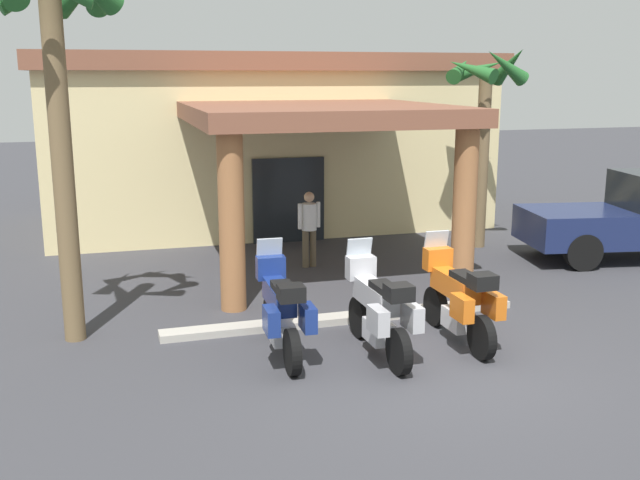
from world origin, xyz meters
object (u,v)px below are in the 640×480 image
motel_building (266,138)px  motorcycle_silver (379,310)px  motorcycle_blue (281,310)px  palm_tree_near_portico (484,99)px  palm_tree_roadside (55,43)px  motorcycle_orange (459,299)px  pedestrian (309,224)px

motel_building → motorcycle_silver: motel_building is taller
motorcycle_blue → palm_tree_near_portico: (6.29, 5.53, 2.82)m
palm_tree_roadside → palm_tree_near_portico: size_ratio=1.25×
motorcycle_blue → motorcycle_orange: 2.78m
motorcycle_silver → palm_tree_near_portico: palm_tree_near_portico is taller
motorcycle_silver → motel_building: bearing=-4.4°
palm_tree_near_portico → motel_building: bearing=133.2°
pedestrian → motorcycle_orange: bearing=-0.5°
palm_tree_near_portico → motorcycle_blue: bearing=-138.7°
motel_building → motorcycle_orange: (0.68, -10.24, -1.66)m
pedestrian → palm_tree_roadside: size_ratio=0.27×
palm_tree_near_portico → motorcycle_orange: bearing=-121.3°
motel_building → motorcycle_silver: bearing=-92.8°
palm_tree_roadside → pedestrian: bearing=34.2°
motorcycle_orange → palm_tree_roadside: bearing=72.1°
motorcycle_blue → palm_tree_roadside: size_ratio=0.37×
motel_building → motorcycle_blue: bearing=-100.8°
motorcycle_silver → palm_tree_near_portico: 8.20m
motel_building → palm_tree_near_portico: (4.20, -4.46, 1.16)m
motel_building → palm_tree_roadside: (-5.01, -8.38, 2.17)m
motorcycle_blue → palm_tree_near_portico: 8.83m
pedestrian → palm_tree_roadside: bearing=-66.6°
palm_tree_roadside → motorcycle_orange: bearing=-18.1°
motorcycle_orange → pedestrian: bearing=10.5°
pedestrian → palm_tree_roadside: (-4.77, -3.24, 3.58)m
motorcycle_blue → motorcycle_orange: same height
motorcycle_orange → pedestrian: 5.19m
palm_tree_near_portico → palm_tree_roadside: bearing=-157.0°
pedestrian → palm_tree_near_portico: bearing=87.9°
motel_building → pedestrian: motel_building is taller
motorcycle_silver → palm_tree_roadside: palm_tree_roadside is taller
motorcycle_silver → motorcycle_orange: bearing=-84.1°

